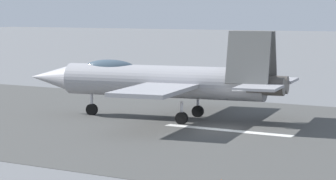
% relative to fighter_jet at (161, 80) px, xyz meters
% --- Properties ---
extents(ground_plane, '(400.00, 400.00, 0.00)m').
position_rel_fighter_jet_xyz_m(ground_plane, '(-5.65, 1.91, -2.49)').
color(ground_plane, slate).
extents(runway_strip, '(240.00, 26.00, 0.02)m').
position_rel_fighter_jet_xyz_m(runway_strip, '(-5.67, 1.91, -2.48)').
color(runway_strip, '#454644').
rests_on(runway_strip, ground).
extents(fighter_jet, '(18.12, 14.78, 5.69)m').
position_rel_fighter_jet_xyz_m(fighter_jet, '(0.00, 0.00, 0.00)').
color(fighter_jet, '#9B9AA0').
rests_on(fighter_jet, ground).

